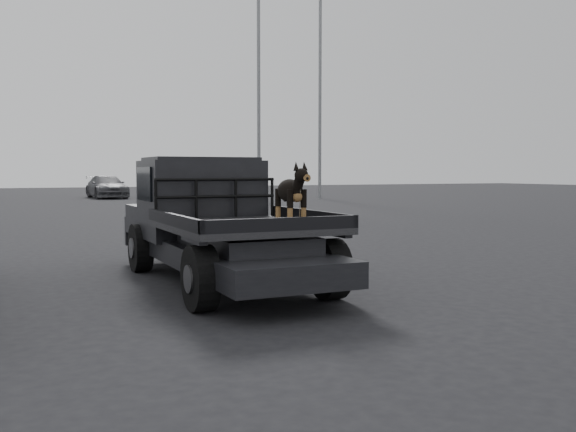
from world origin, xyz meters
name	(u,v)px	position (x,y,z in m)	size (l,w,h in m)	color
ground	(243,325)	(0.00, 0.00, 0.00)	(120.00, 120.00, 0.00)	black
flatbed_ute	(221,251)	(0.62, 2.50, 0.46)	(2.00, 5.40, 0.92)	black
ute_cab	(201,186)	(0.62, 3.45, 1.36)	(1.72, 1.30, 0.88)	black
headache_rack	(216,198)	(0.62, 2.70, 1.20)	(1.80, 0.08, 0.55)	black
dog	(291,196)	(1.01, 1.00, 1.29)	(0.32, 0.60, 0.74)	black
distant_car_b	(107,187)	(3.90, 32.95, 0.67)	(1.88, 4.62, 1.34)	#48484C
floodlight_mid	(259,73)	(10.58, 25.40, 6.75)	(1.08, 0.28, 12.32)	slate
floodlight_far	(320,75)	(15.09, 27.07, 7.11)	(1.08, 0.28, 13.04)	slate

